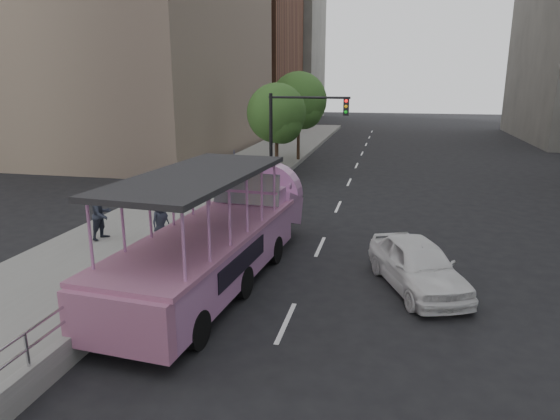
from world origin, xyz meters
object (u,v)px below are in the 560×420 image
object	(u,v)px
duck_boat	(222,237)
street_tree_far	(300,103)
pedestrian_mid	(102,215)
traffic_signal	(293,127)
parking_sign	(235,179)
street_tree_near	(278,116)
car	(418,265)
pedestrian_far	(160,221)

from	to	relation	value
duck_boat	street_tree_far	size ratio (longest dim) A/B	1.66
pedestrian_mid	traffic_signal	bearing A→B (deg)	-14.83
duck_boat	street_tree_far	bearing A→B (deg)	94.23
parking_sign	street_tree_near	bearing A→B (deg)	91.84
car	pedestrian_far	size ratio (longest dim) A/B	2.80
traffic_signal	pedestrian_mid	bearing A→B (deg)	-116.02
car	street_tree_near	bearing A→B (deg)	95.00
pedestrian_far	parking_sign	bearing A→B (deg)	1.87
parking_sign	car	bearing A→B (deg)	-37.49
parking_sign	traffic_signal	size ratio (longest dim) A/B	0.58
traffic_signal	street_tree_near	distance (m)	3.80
pedestrian_mid	duck_boat	bearing A→B (deg)	-98.11
parking_sign	traffic_signal	bearing A→B (deg)	77.91
car	pedestrian_mid	bearing A→B (deg)	150.94
traffic_signal	pedestrian_far	bearing A→B (deg)	-105.05
street_tree_near	pedestrian_far	bearing A→B (deg)	-94.76
duck_boat	street_tree_far	xyz separation A→B (m)	(-1.58, 21.42, 3.01)
duck_boat	car	world-z (taller)	duck_boat
car	traffic_signal	xyz separation A→B (m)	(-5.96, 11.60, 2.76)
street_tree_near	pedestrian_mid	bearing A→B (deg)	-103.92
duck_boat	car	size ratio (longest dim) A/B	2.47
street_tree_far	pedestrian_far	bearing A→B (deg)	-93.89
parking_sign	street_tree_near	size ratio (longest dim) A/B	0.53
street_tree_near	street_tree_far	distance (m)	6.02
pedestrian_mid	street_tree_near	size ratio (longest dim) A/B	0.32
car	pedestrian_mid	world-z (taller)	pedestrian_mid
pedestrian_mid	street_tree_near	bearing A→B (deg)	-2.74
pedestrian_far	street_tree_near	bearing A→B (deg)	16.38
car	street_tree_near	xyz separation A→B (m)	(-7.56, 15.03, 3.08)
duck_boat	street_tree_near	bearing A→B (deg)	96.60
duck_boat	traffic_signal	distance (m)	12.20
car	street_tree_near	size ratio (longest dim) A/B	0.76
pedestrian_far	duck_boat	bearing A→B (deg)	-101.34
pedestrian_far	street_tree_far	size ratio (longest dim) A/B	0.24
pedestrian_mid	street_tree_far	xyz separation A→B (m)	(3.58, 19.62, 3.10)
pedestrian_far	traffic_signal	size ratio (longest dim) A/B	0.30
car	pedestrian_far	bearing A→B (deg)	148.76
parking_sign	street_tree_far	distance (m)	15.66
parking_sign	street_tree_far	bearing A→B (deg)	90.39
pedestrian_mid	street_tree_far	bearing A→B (deg)	0.86
street_tree_near	street_tree_far	bearing A→B (deg)	88.09
street_tree_near	car	bearing A→B (deg)	-63.30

